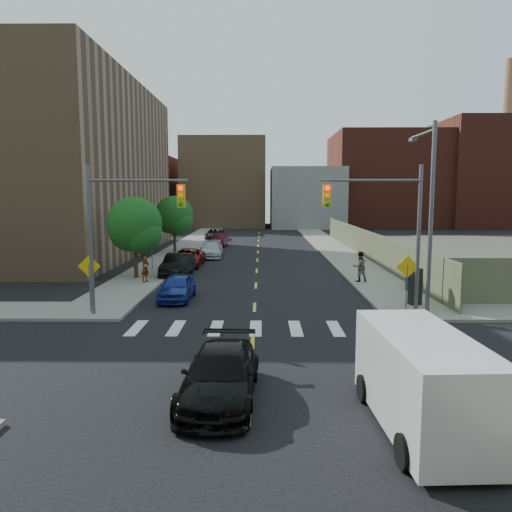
{
  "coord_description": "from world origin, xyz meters",
  "views": [
    {
      "loc": [
        0.33,
        -16.69,
        5.7
      ],
      "look_at": [
        0.02,
        12.9,
        2.0
      ],
      "focal_mm": 35.0,
      "sensor_mm": 36.0,
      "label": 1
    }
  ],
  "objects_px": {
    "parked_car_maroon": "(220,240)",
    "pedestrian_east": "(360,267)",
    "parked_car_red": "(187,258)",
    "mailbox": "(411,278)",
    "cargo_van": "(420,377)",
    "parked_car_silver": "(211,250)",
    "payphone": "(415,286)",
    "pedestrian_west": "(145,268)",
    "parked_car_blue": "(177,287)",
    "parked_car_black": "(178,265)",
    "black_sedan": "(220,375)",
    "parked_car_grey": "(215,234)",
    "parked_car_white": "(213,247)"
  },
  "relations": [
    {
      "from": "pedestrian_west",
      "to": "pedestrian_east",
      "type": "relative_size",
      "value": 0.94
    },
    {
      "from": "pedestrian_west",
      "to": "black_sedan",
      "type": "bearing_deg",
      "value": -140.0
    },
    {
      "from": "parked_car_white",
      "to": "pedestrian_east",
      "type": "bearing_deg",
      "value": -55.91
    },
    {
      "from": "parked_car_white",
      "to": "mailbox",
      "type": "distance_m",
      "value": 22.1
    },
    {
      "from": "black_sedan",
      "to": "cargo_van",
      "type": "relative_size",
      "value": 0.92
    },
    {
      "from": "black_sedan",
      "to": "parked_car_white",
      "type": "bearing_deg",
      "value": 98.65
    },
    {
      "from": "parked_car_red",
      "to": "parked_car_white",
      "type": "height_order",
      "value": "parked_car_white"
    },
    {
      "from": "parked_car_black",
      "to": "pedestrian_east",
      "type": "xyz_separation_m",
      "value": [
        12.1,
        -2.97,
        0.33
      ]
    },
    {
      "from": "parked_car_silver",
      "to": "black_sedan",
      "type": "xyz_separation_m",
      "value": [
        3.4,
        -31.29,
        -0.0
      ]
    },
    {
      "from": "parked_car_white",
      "to": "parked_car_maroon",
      "type": "relative_size",
      "value": 1.04
    },
    {
      "from": "parked_car_white",
      "to": "pedestrian_west",
      "type": "distance_m",
      "value": 15.52
    },
    {
      "from": "mailbox",
      "to": "pedestrian_east",
      "type": "distance_m",
      "value": 3.67
    },
    {
      "from": "payphone",
      "to": "pedestrian_west",
      "type": "distance_m",
      "value": 16.35
    },
    {
      "from": "parked_car_black",
      "to": "parked_car_grey",
      "type": "relative_size",
      "value": 0.98
    },
    {
      "from": "parked_car_blue",
      "to": "parked_car_black",
      "type": "height_order",
      "value": "parked_car_black"
    },
    {
      "from": "parked_car_silver",
      "to": "parked_car_white",
      "type": "height_order",
      "value": "parked_car_white"
    },
    {
      "from": "parked_car_black",
      "to": "parked_car_silver",
      "type": "height_order",
      "value": "parked_car_black"
    },
    {
      "from": "parked_car_grey",
      "to": "pedestrian_west",
      "type": "bearing_deg",
      "value": -93.25
    },
    {
      "from": "parked_car_black",
      "to": "cargo_van",
      "type": "distance_m",
      "value": 24.59
    },
    {
      "from": "parked_car_blue",
      "to": "pedestrian_west",
      "type": "distance_m",
      "value": 5.45
    },
    {
      "from": "parked_car_blue",
      "to": "mailbox",
      "type": "height_order",
      "value": "mailbox"
    },
    {
      "from": "parked_car_red",
      "to": "mailbox",
      "type": "distance_m",
      "value": 17.84
    },
    {
      "from": "payphone",
      "to": "parked_car_silver",
      "type": "bearing_deg",
      "value": 109.2
    },
    {
      "from": "mailbox",
      "to": "payphone",
      "type": "relative_size",
      "value": 0.75
    },
    {
      "from": "parked_car_grey",
      "to": "mailbox",
      "type": "xyz_separation_m",
      "value": [
        14.53,
        -33.64,
        0.16
      ]
    },
    {
      "from": "payphone",
      "to": "parked_car_white",
      "type": "bearing_deg",
      "value": 107.06
    },
    {
      "from": "parked_car_silver",
      "to": "mailbox",
      "type": "distance_m",
      "value": 20.71
    },
    {
      "from": "parked_car_grey",
      "to": "cargo_van",
      "type": "bearing_deg",
      "value": -79.61
    },
    {
      "from": "parked_car_white",
      "to": "cargo_van",
      "type": "relative_size",
      "value": 0.81
    },
    {
      "from": "parked_car_black",
      "to": "parked_car_white",
      "type": "bearing_deg",
      "value": 87.29
    },
    {
      "from": "parked_car_white",
      "to": "black_sedan",
      "type": "bearing_deg",
      "value": -85.83
    },
    {
      "from": "parked_car_blue",
      "to": "black_sedan",
      "type": "distance_m",
      "value": 13.56
    },
    {
      "from": "parked_car_blue",
      "to": "parked_car_silver",
      "type": "relative_size",
      "value": 0.83
    },
    {
      "from": "parked_car_blue",
      "to": "parked_car_white",
      "type": "height_order",
      "value": "parked_car_white"
    },
    {
      "from": "parked_car_maroon",
      "to": "payphone",
      "type": "bearing_deg",
      "value": -64.5
    },
    {
      "from": "parked_car_blue",
      "to": "pedestrian_east",
      "type": "xyz_separation_m",
      "value": [
        10.8,
        4.95,
        0.41
      ]
    },
    {
      "from": "parked_car_white",
      "to": "payphone",
      "type": "xyz_separation_m",
      "value": [
        12.29,
        -21.57,
        0.34
      ]
    },
    {
      "from": "parked_car_maroon",
      "to": "cargo_van",
      "type": "xyz_separation_m",
      "value": [
        8.42,
        -42.11,
        0.58
      ]
    },
    {
      "from": "pedestrian_east",
      "to": "pedestrian_west",
      "type": "bearing_deg",
      "value": -10.59
    },
    {
      "from": "parked_car_black",
      "to": "black_sedan",
      "type": "bearing_deg",
      "value": -73.94
    },
    {
      "from": "parked_car_blue",
      "to": "parked_car_grey",
      "type": "height_order",
      "value": "parked_car_blue"
    },
    {
      "from": "parked_car_white",
      "to": "mailbox",
      "type": "bearing_deg",
      "value": -54.93
    },
    {
      "from": "parked_car_blue",
      "to": "cargo_van",
      "type": "distance_m",
      "value": 16.91
    },
    {
      "from": "parked_car_maroon",
      "to": "payphone",
      "type": "xyz_separation_m",
      "value": [
        12.29,
        -29.09,
        0.4
      ]
    },
    {
      "from": "parked_car_maroon",
      "to": "pedestrian_east",
      "type": "bearing_deg",
      "value": -61.76
    },
    {
      "from": "mailbox",
      "to": "black_sedan",
      "type": "bearing_deg",
      "value": -113.1
    },
    {
      "from": "mailbox",
      "to": "payphone",
      "type": "height_order",
      "value": "payphone"
    },
    {
      "from": "parked_car_maroon",
      "to": "mailbox",
      "type": "distance_m",
      "value": 28.49
    },
    {
      "from": "parked_car_maroon",
      "to": "pedestrian_east",
      "type": "xyz_separation_m",
      "value": [
        10.8,
        -22.5,
        0.42
      ]
    },
    {
      "from": "parked_car_maroon",
      "to": "cargo_van",
      "type": "distance_m",
      "value": 42.95
    }
  ]
}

